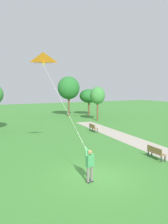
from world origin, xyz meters
The scene contains 9 objects.
ground_plane centered at (0.00, 0.00, 0.00)m, with size 120.00×120.00×0.00m, color #3D7F33.
walkway_path centered at (7.13, 2.00, 0.01)m, with size 2.40×32.00×0.02m, color #ADA393.
person_kite_flyer centered at (-0.61, -0.42, 1.05)m, with size 0.52×0.62×1.83m.
flying_kite centered at (-1.35, 4.67, 6.88)m, with size 1.48×5.24×5.59m.
park_bench_near_walkway centered at (5.31, 0.68, 0.51)m, with size 0.60×1.54×0.88m.
park_bench_far_walkway centered at (6.42, 11.13, 0.51)m, with size 0.60×1.54×0.88m.
tree_lakeside_near centered at (11.40, 18.23, 3.82)m, with size 2.31×2.13×5.15m.
tree_treeline_center centered at (9.86, 25.38, 4.96)m, with size 3.92×3.49×6.98m.
tree_treeline_left centered at (13.81, 25.14, 3.50)m, with size 3.49×3.17×4.79m.
Camera 1 is at (-6.13, -10.06, 4.92)m, focal length 35.25 mm.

